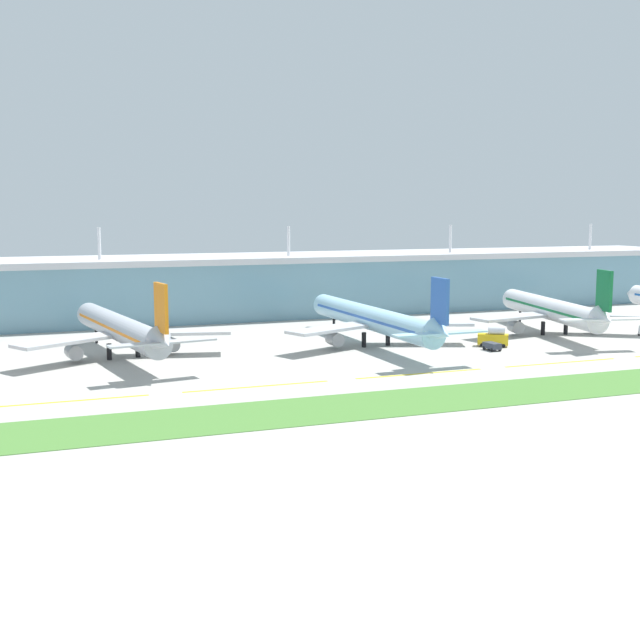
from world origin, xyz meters
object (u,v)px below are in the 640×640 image
object	(u,v)px
pushback_tug	(492,346)
airliner_near_middle	(121,329)
airliner_center	(373,319)
airliner_far_middle	(553,310)
fuel_truck	(494,337)

from	to	relation	value
pushback_tug	airliner_near_middle	bearing A→B (deg)	165.70
airliner_near_middle	airliner_center	distance (m)	59.45
airliner_center	airliner_near_middle	bearing A→B (deg)	175.46
airliner_far_middle	pushback_tug	size ratio (longest dim) A/B	13.56
airliner_center	pushback_tug	xyz separation A→B (m)	(23.15, -16.30, -5.36)
pushback_tug	airliner_center	bearing A→B (deg)	144.85
airliner_center	airliner_far_middle	world-z (taller)	same
airliner_near_middle	airliner_center	world-z (taller)	same
airliner_near_middle	fuel_truck	world-z (taller)	airliner_near_middle
airliner_far_middle	pushback_tug	xyz separation A→B (m)	(-28.78, -16.46, -5.35)
airliner_near_middle	airliner_far_middle	world-z (taller)	same
pushback_tug	fuel_truck	xyz separation A→B (m)	(3.42, 4.69, 1.16)
airliner_far_middle	fuel_truck	distance (m)	28.27
airliner_center	fuel_truck	world-z (taller)	airliner_center
airliner_center	fuel_truck	xyz separation A→B (m)	(26.57, -11.60, -4.20)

